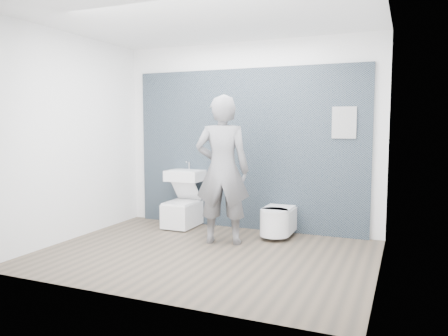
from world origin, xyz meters
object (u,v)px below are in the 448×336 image
at_px(toilet_rounded, 277,221).
at_px(visitor, 222,170).
at_px(washbasin, 185,175).
at_px(toilet_square, 182,213).

distance_m(toilet_rounded, visitor, 1.10).
bearing_deg(washbasin, visitor, -36.86).
bearing_deg(visitor, toilet_square, -47.86).
relative_size(washbasin, toilet_rounded, 0.80).
relative_size(toilet_square, visitor, 0.38).
relative_size(washbasin, visitor, 0.28).
bearing_deg(visitor, toilet_rounded, -152.36).
relative_size(toilet_rounded, visitor, 0.35).
bearing_deg(visitor, washbasin, -52.15).
height_order(washbasin, toilet_rounded, washbasin).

